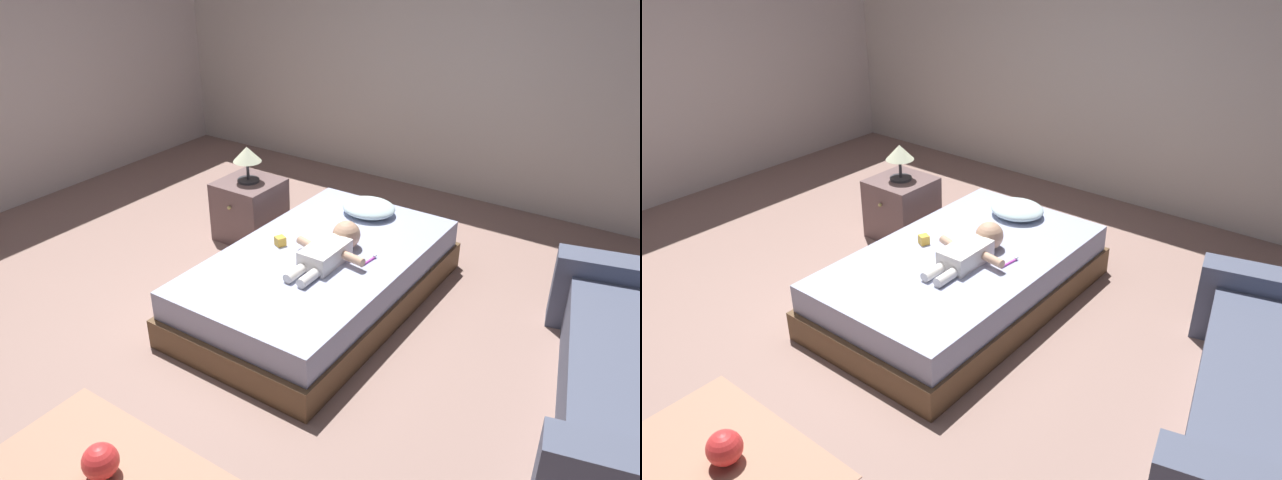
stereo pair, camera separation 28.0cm
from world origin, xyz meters
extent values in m
plane|color=gray|center=(0.00, 0.00, 0.00)|extent=(8.00, 8.00, 0.00)
cube|color=silver|center=(0.00, 3.00, 1.33)|extent=(8.00, 0.12, 2.65)
cube|color=brown|center=(0.24, 0.69, 0.10)|extent=(1.18, 2.00, 0.20)
cube|color=#AAB2D3|center=(0.24, 0.69, 0.29)|extent=(1.13, 1.92, 0.19)
ellipsoid|color=silver|center=(0.20, 1.39, 0.44)|extent=(0.40, 0.35, 0.10)
cube|color=white|center=(0.33, 0.60, 0.45)|extent=(0.20, 0.35, 0.12)
sphere|color=tan|center=(0.33, 0.86, 0.48)|extent=(0.19, 0.19, 0.19)
cylinder|color=tan|center=(0.16, 0.66, 0.45)|extent=(0.17, 0.10, 0.06)
cylinder|color=tan|center=(0.51, 0.66, 0.45)|extent=(0.17, 0.08, 0.06)
cylinder|color=white|center=(0.28, 0.35, 0.42)|extent=(0.06, 0.18, 0.06)
cylinder|color=white|center=(0.38, 0.35, 0.42)|extent=(0.06, 0.18, 0.06)
cube|color=#B83DAF|center=(0.56, 0.76, 0.39)|extent=(0.03, 0.15, 0.01)
cube|color=white|center=(0.57, 0.84, 0.40)|extent=(0.02, 0.03, 0.01)
cube|color=slate|center=(2.07, 1.49, 0.26)|extent=(1.04, 0.43, 0.51)
cube|color=#6E5553|center=(-0.79, 1.19, 0.24)|extent=(0.46, 0.46, 0.49)
sphere|color=tan|center=(-0.79, 0.95, 0.35)|extent=(0.03, 0.03, 0.03)
cylinder|color=#333338|center=(-0.79, 1.19, 0.50)|extent=(0.18, 0.18, 0.02)
cylinder|color=#333338|center=(-0.79, 1.19, 0.58)|extent=(0.02, 0.02, 0.15)
cone|color=beige|center=(-0.79, 1.19, 0.72)|extent=(0.22, 0.22, 0.12)
sphere|color=red|center=(0.22, -1.13, 0.10)|extent=(0.18, 0.18, 0.18)
cube|color=gold|center=(-0.05, 0.64, 0.42)|extent=(0.08, 0.08, 0.06)
camera|label=1|loc=(2.25, -2.30, 2.38)|focal=35.14mm
camera|label=2|loc=(2.48, -2.13, 2.38)|focal=35.14mm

